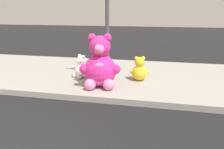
% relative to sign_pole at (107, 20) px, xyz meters
% --- Properties ---
extents(sidewalk, '(28.00, 4.40, 0.15)m').
position_rel_sign_pole_xyz_m(sidewalk, '(-1.00, 0.80, -1.77)').
color(sidewalk, '#9E9B93').
rests_on(sidewalk, ground_plane).
extents(sign_pole, '(0.56, 0.11, 3.20)m').
position_rel_sign_pole_xyz_m(sign_pole, '(0.00, 0.00, 0.00)').
color(sign_pole, '#4C4C51').
rests_on(sign_pole, sidewalk).
extents(plush_pink_large, '(1.05, 0.97, 1.39)m').
position_rel_sign_pole_xyz_m(plush_pink_large, '(-0.05, -0.59, -1.14)').
color(plush_pink_large, '#F22D93').
rests_on(plush_pink_large, sidewalk).
extents(plush_white, '(0.49, 0.50, 0.70)m').
position_rel_sign_pole_xyz_m(plush_white, '(-0.84, 0.12, -1.42)').
color(plush_white, white).
rests_on(plush_white, sidewalk).
extents(plush_lime, '(0.38, 0.42, 0.55)m').
position_rel_sign_pole_xyz_m(plush_lime, '(-0.45, 0.98, -1.48)').
color(plush_lime, '#8CD133').
rests_on(plush_lime, sidewalk).
extents(plush_yellow, '(0.53, 0.49, 0.70)m').
position_rel_sign_pole_xyz_m(plush_yellow, '(0.88, 0.23, -1.42)').
color(plush_yellow, yellow).
rests_on(plush_yellow, sidewalk).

